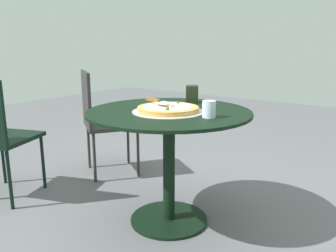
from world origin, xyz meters
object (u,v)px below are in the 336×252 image
Objects in this scene: patio_table at (169,140)px; patio_chair_far at (101,116)px; pizza_on_tray at (168,109)px; napkin_dispenser at (192,94)px; pizza_server at (158,101)px; drinking_cup at (209,109)px.

patio_chair_far is (0.34, 0.96, -0.03)m from patio_table.
pizza_on_tray is at bearing -111.12° from patio_chair_far.
patio_chair_far is at bearing -123.10° from napkin_dispenser.
patio_chair_far reaches higher than napkin_dispenser.
patio_table is 8.48× the size of napkin_dispenser.
pizza_on_tray is 1.07m from patio_chair_far.
patio_chair_far is (0.38, 0.98, -0.23)m from pizza_on_tray.
pizza_on_tray reaches higher than patio_table.
pizza_on_tray is at bearing -90.61° from pizza_server.
pizza_on_tray is 4.57× the size of drinking_cup.
drinking_cup is 1.33m from patio_chair_far.
patio_chair_far is at bearing 68.88° from pizza_on_tray.
drinking_cup is at bearing 11.54° from napkin_dispenser.
pizza_on_tray is at bearing -22.13° from napkin_dispenser.
pizza_on_tray is 3.60× the size of napkin_dispenser.
pizza_on_tray is 0.08m from pizza_server.
patio_table is 0.37m from drinking_cup.
drinking_cup reaches higher than patio_table.
napkin_dispenser is at bearing -91.34° from patio_chair_far.
pizza_server is 1.02m from patio_chair_far.
napkin_dispenser reaches higher than pizza_server.
patio_chair_far reaches higher than patio_table.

